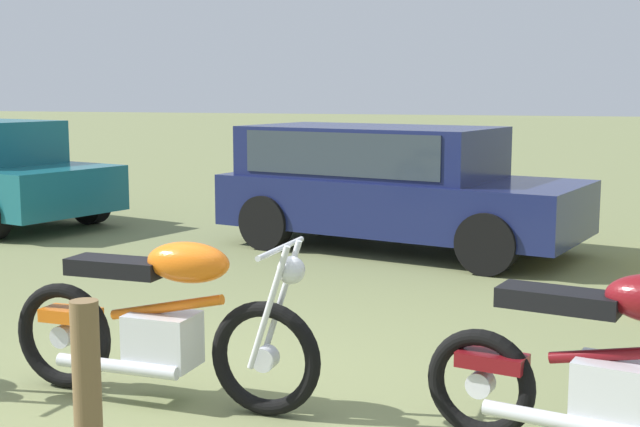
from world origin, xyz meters
name	(u,v)px	position (x,y,z in m)	size (l,w,h in m)	color
ground_plane	(170,407)	(0.00, 0.00, 0.00)	(120.00, 120.00, 0.00)	olive
motorcycle_orange	(163,322)	(-0.08, 0.08, 0.49)	(2.04, 0.64, 1.02)	black
motorcycle_maroon	(619,371)	(2.48, -0.07, 0.49)	(1.93, 0.75, 1.02)	black
car_navy	(386,178)	(0.04, 5.44, 0.83)	(4.41, 2.68, 1.43)	#161E4C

